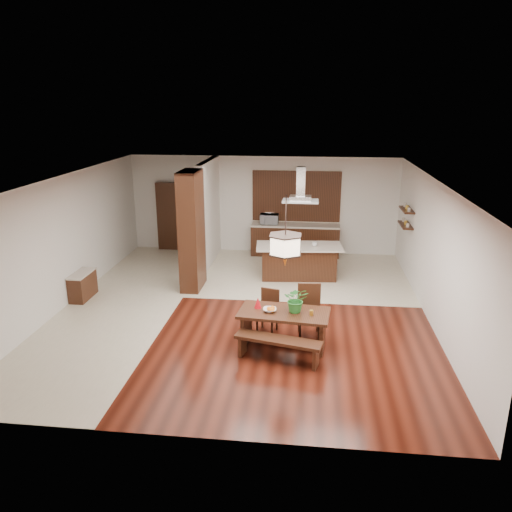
# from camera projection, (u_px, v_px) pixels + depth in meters

# --- Properties ---
(room_shell) EXTENTS (9.00, 9.04, 2.92)m
(room_shell) POSITION_uv_depth(u_px,v_px,m) (242.00, 219.00, 10.55)
(room_shell) COLOR #341009
(room_shell) RESTS_ON ground
(tile_hallway) EXTENTS (2.50, 9.00, 0.01)m
(tile_hallway) POSITION_uv_depth(u_px,v_px,m) (124.00, 303.00, 11.45)
(tile_hallway) COLOR beige
(tile_hallway) RESTS_ON ground
(tile_kitchen) EXTENTS (5.50, 4.00, 0.01)m
(tile_kitchen) POSITION_uv_depth(u_px,v_px,m) (302.00, 274.00, 13.40)
(tile_kitchen) COLOR beige
(tile_kitchen) RESTS_ON ground
(soffit_band) EXTENTS (8.00, 9.00, 0.02)m
(soffit_band) POSITION_uv_depth(u_px,v_px,m) (242.00, 180.00, 10.30)
(soffit_band) COLOR #401A10
(soffit_band) RESTS_ON room_shell
(partition_pier) EXTENTS (0.45, 1.00, 2.90)m
(partition_pier) POSITION_uv_depth(u_px,v_px,m) (192.00, 231.00, 12.02)
(partition_pier) COLOR black
(partition_pier) RESTS_ON ground
(partition_stub) EXTENTS (0.18, 2.40, 2.90)m
(partition_stub) POSITION_uv_depth(u_px,v_px,m) (209.00, 212.00, 14.01)
(partition_stub) COLOR silver
(partition_stub) RESTS_ON ground
(hallway_console) EXTENTS (0.37, 0.88, 0.63)m
(hallway_console) POSITION_uv_depth(u_px,v_px,m) (83.00, 286.00, 11.67)
(hallway_console) COLOR black
(hallway_console) RESTS_ON ground
(hallway_doorway) EXTENTS (1.10, 0.20, 2.10)m
(hallway_doorway) POSITION_uv_depth(u_px,v_px,m) (175.00, 217.00, 15.31)
(hallway_doorway) COLOR black
(hallway_doorway) RESTS_ON ground
(rear_counter) EXTENTS (2.60, 0.62, 0.95)m
(rear_counter) POSITION_uv_depth(u_px,v_px,m) (295.00, 240.00, 14.89)
(rear_counter) COLOR black
(rear_counter) RESTS_ON ground
(kitchen_window) EXTENTS (2.60, 0.08, 1.50)m
(kitchen_window) POSITION_uv_depth(u_px,v_px,m) (296.00, 196.00, 14.76)
(kitchen_window) COLOR brown
(kitchen_window) RESTS_ON room_shell
(shelf_lower) EXTENTS (0.26, 0.90, 0.04)m
(shelf_lower) POSITION_uv_depth(u_px,v_px,m) (405.00, 225.00, 12.79)
(shelf_lower) COLOR black
(shelf_lower) RESTS_ON room_shell
(shelf_upper) EXTENTS (0.26, 0.90, 0.04)m
(shelf_upper) POSITION_uv_depth(u_px,v_px,m) (407.00, 210.00, 12.67)
(shelf_upper) COLOR black
(shelf_upper) RESTS_ON room_shell
(dining_table) EXTENTS (1.75, 1.01, 0.70)m
(dining_table) POSITION_uv_depth(u_px,v_px,m) (284.00, 321.00, 9.35)
(dining_table) COLOR black
(dining_table) RESTS_ON ground
(dining_bench) EXTENTS (1.60, 0.70, 0.44)m
(dining_bench) POSITION_uv_depth(u_px,v_px,m) (278.00, 350.00, 8.87)
(dining_bench) COLOR black
(dining_bench) RESTS_ON ground
(dining_chair_left) EXTENTS (0.47, 0.47, 0.87)m
(dining_chair_left) POSITION_uv_depth(u_px,v_px,m) (267.00, 312.00, 9.93)
(dining_chair_left) COLOR black
(dining_chair_left) RESTS_ON ground
(dining_chair_right) EXTENTS (0.49, 0.49, 1.03)m
(dining_chair_right) POSITION_uv_depth(u_px,v_px,m) (309.00, 312.00, 9.74)
(dining_chair_right) COLOR black
(dining_chair_right) RESTS_ON ground
(pendant_lantern) EXTENTS (0.64, 0.64, 1.31)m
(pendant_lantern) POSITION_uv_depth(u_px,v_px,m) (286.00, 231.00, 8.83)
(pendant_lantern) COLOR #FFE5C3
(pendant_lantern) RESTS_ON room_shell
(foliage_plant) EXTENTS (0.46, 0.41, 0.49)m
(foliage_plant) POSITION_uv_depth(u_px,v_px,m) (296.00, 299.00, 9.21)
(foliage_plant) COLOR #287A2D
(foliage_plant) RESTS_ON dining_table
(fruit_bowl) EXTENTS (0.26, 0.26, 0.06)m
(fruit_bowl) POSITION_uv_depth(u_px,v_px,m) (270.00, 310.00, 9.29)
(fruit_bowl) COLOR beige
(fruit_bowl) RESTS_ON dining_table
(napkin_cone) EXTENTS (0.17, 0.17, 0.22)m
(napkin_cone) POSITION_uv_depth(u_px,v_px,m) (258.00, 303.00, 9.42)
(napkin_cone) COLOR red
(napkin_cone) RESTS_ON dining_table
(gold_ornament) EXTENTS (0.09, 0.09, 0.10)m
(gold_ornament) POSITION_uv_depth(u_px,v_px,m) (311.00, 313.00, 9.11)
(gold_ornament) COLOR gold
(gold_ornament) RESTS_ON dining_table
(kitchen_island) EXTENTS (2.26, 1.14, 0.90)m
(kitchen_island) POSITION_uv_depth(u_px,v_px,m) (299.00, 261.00, 12.96)
(kitchen_island) COLOR black
(kitchen_island) RESTS_ON ground
(range_hood) EXTENTS (0.90, 0.55, 0.87)m
(range_hood) POSITION_uv_depth(u_px,v_px,m) (301.00, 184.00, 12.37)
(range_hood) COLOR silver
(range_hood) RESTS_ON room_shell
(island_cup) EXTENTS (0.16, 0.16, 0.10)m
(island_cup) POSITION_uv_depth(u_px,v_px,m) (315.00, 244.00, 12.70)
(island_cup) COLOR white
(island_cup) RESTS_ON kitchen_island
(microwave) EXTENTS (0.54, 0.37, 0.30)m
(microwave) POSITION_uv_depth(u_px,v_px,m) (269.00, 219.00, 14.77)
(microwave) COLOR silver
(microwave) RESTS_ON rear_counter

